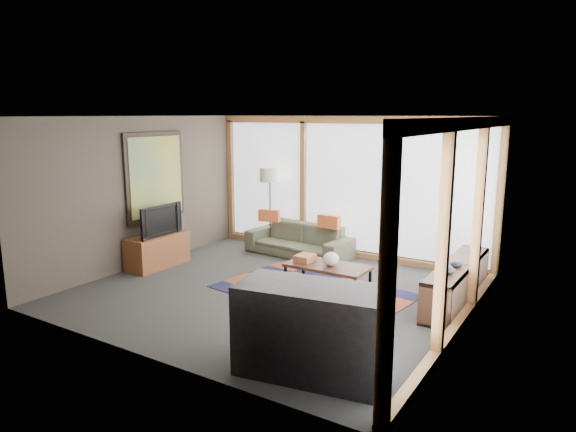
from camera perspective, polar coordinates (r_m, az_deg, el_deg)
The scene contains 17 objects.
ground at distance 7.81m, azimuth -1.57°, elevation -8.43°, with size 5.50×5.50×0.00m, color #2C2C2A.
room_envelope at distance 7.66m, azimuth 3.78°, elevation 3.05°, with size 5.52×5.02×2.62m.
rug at distance 7.84m, azimuth 2.81°, elevation -8.32°, with size 2.78×1.79×0.01m, color brown.
sofa at distance 9.68m, azimuth 1.20°, elevation -2.69°, with size 2.04×0.80×0.60m, color #393E2E.
pillow_left at distance 9.89m, azimuth -2.10°, elevation 0.06°, with size 0.42×0.12×0.23m, color #CE5527.
pillow_right at distance 9.34m, azimuth 4.57°, elevation -0.62°, with size 0.43×0.13×0.24m, color #CE5527.
floor_lamp at distance 10.24m, azimuth -2.00°, elevation 0.97°, with size 0.40×0.40×1.60m, color #332618, non-canonical shape.
coffee_table at distance 7.81m, azimuth 4.40°, elevation -6.88°, with size 1.23×0.62×0.41m, color #2E2114, non-canonical shape.
book_stack at distance 7.90m, azimuth 1.90°, elevation -4.69°, with size 0.25×0.31×0.10m, color brown.
vase at distance 7.67m, azimuth 4.79°, elevation -4.79°, with size 0.24×0.24×0.21m, color beige.
bookshelf at distance 7.72m, azimuth 18.26°, elevation -7.06°, with size 0.41×2.25×0.56m, color #2E2114, non-canonical shape.
bowl_a at distance 7.11m, azimuth 17.30°, elevation -5.76°, with size 0.20×0.20×0.10m, color black.
bowl_b at distance 7.46m, azimuth 18.24°, elevation -5.08°, with size 0.18×0.18×0.09m, color black.
shelf_picture at distance 8.28m, azimuth 20.09°, elevation -2.37°, with size 0.04×0.33×0.43m, color black.
tv_console at distance 9.28m, azimuth -14.29°, elevation -3.75°, with size 0.47×1.13×0.57m, color brown.
television at distance 9.13m, azimuth -14.28°, elevation -0.43°, with size 0.93×0.12×0.54m, color black.
bar_counter at distance 5.34m, azimuth 2.55°, elevation -12.61°, with size 1.49×0.70×0.94m, color black.
Camera 1 is at (4.07, -6.13, 2.64)m, focal length 32.00 mm.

